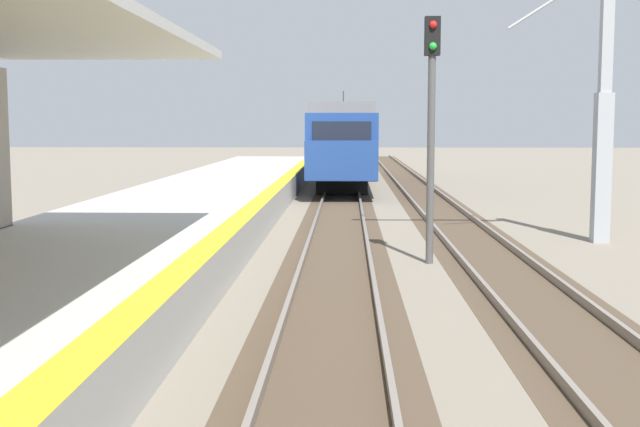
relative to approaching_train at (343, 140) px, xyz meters
The scene contains 6 objects.
station_platform 28.03m from the approaching_train, 99.05° to the right, with size 5.00×80.00×0.91m.
track_pair_nearest_platform 23.73m from the approaching_train, 90.01° to the right, with size 2.34×120.00×0.16m.
track_pair_middle 23.97m from the approaching_train, 81.82° to the right, with size 2.34×120.00×0.16m.
approaching_train is the anchor object (origin of this frame).
rail_signal_post 23.86m from the approaching_train, 85.22° to the right, with size 0.32×0.34×5.20m.
catenary_pylon_far_side 21.36m from the approaching_train, 72.80° to the right, with size 5.00×0.40×7.50m.
Camera 1 is at (2.13, 2.15, 2.97)m, focal length 46.84 mm.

